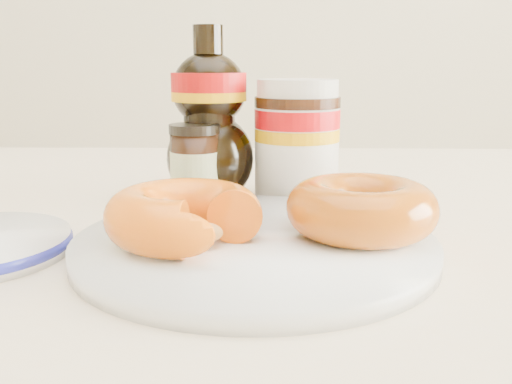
{
  "coord_description": "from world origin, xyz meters",
  "views": [
    {
      "loc": [
        0.03,
        -0.38,
        0.89
      ],
      "look_at": [
        0.02,
        0.07,
        0.79
      ],
      "focal_mm": 40.0,
      "sensor_mm": 36.0,
      "label": 1
    }
  ],
  "objects_px": {
    "dark_jar": "(195,166)",
    "plate": "(255,244)",
    "donut_bitten": "(184,215)",
    "dining_table": "(235,311)",
    "nutella_jar": "(297,135)",
    "syrup_bottle": "(209,114)",
    "donut_whole": "(361,208)"
  },
  "relations": [
    {
      "from": "dark_jar",
      "to": "plate",
      "type": "bearing_deg",
      "value": -67.72
    },
    {
      "from": "donut_bitten",
      "to": "plate",
      "type": "bearing_deg",
      "value": 17.93
    },
    {
      "from": "dining_table",
      "to": "nutella_jar",
      "type": "height_order",
      "value": "nutella_jar"
    },
    {
      "from": "plate",
      "to": "syrup_bottle",
      "type": "xyz_separation_m",
      "value": [
        -0.05,
        0.17,
        0.08
      ]
    },
    {
      "from": "dining_table",
      "to": "plate",
      "type": "distance_m",
      "value": 0.12
    },
    {
      "from": "donut_bitten",
      "to": "nutella_jar",
      "type": "distance_m",
      "value": 0.21
    },
    {
      "from": "donut_bitten",
      "to": "donut_whole",
      "type": "distance_m",
      "value": 0.13
    },
    {
      "from": "dining_table",
      "to": "donut_bitten",
      "type": "height_order",
      "value": "donut_bitten"
    },
    {
      "from": "donut_bitten",
      "to": "donut_whole",
      "type": "height_order",
      "value": "same"
    },
    {
      "from": "syrup_bottle",
      "to": "dark_jar",
      "type": "relative_size",
      "value": 2.18
    },
    {
      "from": "plate",
      "to": "donut_bitten",
      "type": "height_order",
      "value": "donut_bitten"
    },
    {
      "from": "dining_table",
      "to": "syrup_bottle",
      "type": "xyz_separation_m",
      "value": [
        -0.03,
        0.09,
        0.17
      ]
    },
    {
      "from": "nutella_jar",
      "to": "dark_jar",
      "type": "height_order",
      "value": "nutella_jar"
    },
    {
      "from": "plate",
      "to": "donut_bitten",
      "type": "bearing_deg",
      "value": -165.28
    },
    {
      "from": "nutella_jar",
      "to": "syrup_bottle",
      "type": "bearing_deg",
      "value": -179.69
    },
    {
      "from": "syrup_bottle",
      "to": "dining_table",
      "type": "bearing_deg",
      "value": -72.5
    },
    {
      "from": "dark_jar",
      "to": "syrup_bottle",
      "type": "bearing_deg",
      "value": 64.43
    },
    {
      "from": "dining_table",
      "to": "dark_jar",
      "type": "relative_size",
      "value": 17.68
    },
    {
      "from": "dining_table",
      "to": "donut_whole",
      "type": "bearing_deg",
      "value": -36.73
    },
    {
      "from": "dining_table",
      "to": "nutella_jar",
      "type": "distance_m",
      "value": 0.19
    },
    {
      "from": "syrup_bottle",
      "to": "donut_bitten",
      "type": "bearing_deg",
      "value": -90.12
    },
    {
      "from": "donut_whole",
      "to": "donut_bitten",
      "type": "bearing_deg",
      "value": -170.54
    },
    {
      "from": "donut_bitten",
      "to": "dark_jar",
      "type": "relative_size",
      "value": 1.4
    },
    {
      "from": "donut_whole",
      "to": "nutella_jar",
      "type": "xyz_separation_m",
      "value": [
        -0.04,
        0.17,
        0.03
      ]
    },
    {
      "from": "plate",
      "to": "donut_whole",
      "type": "relative_size",
      "value": 2.37
    },
    {
      "from": "donut_bitten",
      "to": "syrup_bottle",
      "type": "relative_size",
      "value": 0.64
    },
    {
      "from": "dining_table",
      "to": "dark_jar",
      "type": "height_order",
      "value": "dark_jar"
    },
    {
      "from": "donut_whole",
      "to": "nutella_jar",
      "type": "height_order",
      "value": "nutella_jar"
    },
    {
      "from": "nutella_jar",
      "to": "dark_jar",
      "type": "bearing_deg",
      "value": -165.59
    },
    {
      "from": "nutella_jar",
      "to": "dark_jar",
      "type": "xyz_separation_m",
      "value": [
        -0.1,
        -0.03,
        -0.03
      ]
    },
    {
      "from": "syrup_bottle",
      "to": "plate",
      "type": "bearing_deg",
      "value": -74.3
    },
    {
      "from": "donut_whole",
      "to": "plate",
      "type": "bearing_deg",
      "value": -173.96
    }
  ]
}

